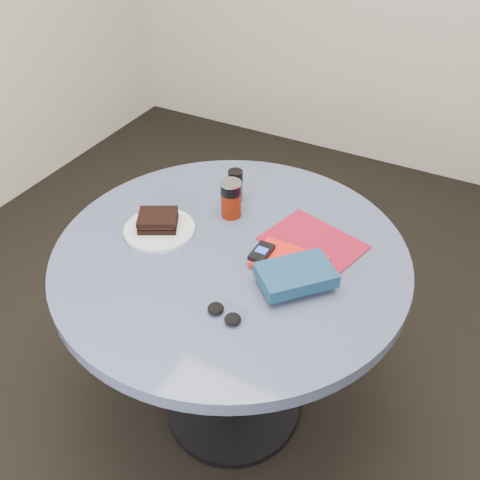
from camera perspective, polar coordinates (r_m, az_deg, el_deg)
The scene contains 11 objects.
ground at distance 2.06m, azimuth -0.77°, elevation -17.37°, with size 4.00×4.00×0.00m, color black.
table at distance 1.61m, azimuth -0.95°, elevation -5.63°, with size 1.00×1.00×0.75m.
plate at distance 1.58m, azimuth -8.58°, elevation 1.10°, with size 0.21×0.21×0.01m, color silver.
sandwich at distance 1.57m, azimuth -8.75°, elevation 2.10°, with size 0.14×0.14×0.04m.
soda_can at distance 1.60m, azimuth -0.97°, elevation 4.41°, with size 0.07×0.07×0.12m.
pepper_grinder at distance 1.67m, azimuth -0.49°, elevation 5.83°, with size 0.05×0.05×0.11m.
magazine at distance 1.54m, azimuth 7.79°, elevation -0.29°, with size 0.26×0.20×0.00m, color maroon.
red_book at distance 1.45m, azimuth 5.29°, elevation -2.34°, with size 0.19×0.13×0.02m, color red.
novel at distance 1.37m, azimuth 5.97°, elevation -3.72°, with size 0.19×0.12×0.04m, color navy.
mp3_player at distance 1.45m, azimuth 2.32°, elevation -1.31°, with size 0.05×0.08×0.01m.
headphones at distance 1.31m, azimuth -1.71°, elevation -7.88°, with size 0.10×0.06×0.02m.
Camera 1 is at (0.56, -1.00, 1.71)m, focal length 40.00 mm.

